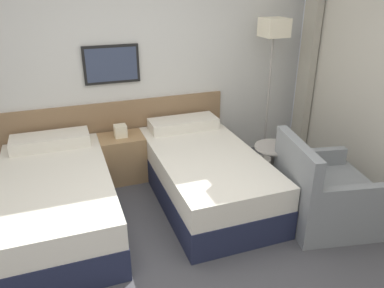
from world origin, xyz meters
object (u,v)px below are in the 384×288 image
object	(u,v)px
floor_lamp	(273,39)
side_table	(273,161)
bed_near_door	(57,200)
nightstand	(123,157)
armchair	(324,196)
bed_near_window	(205,174)

from	to	relation	value
floor_lamp	side_table	xyz separation A→B (m)	(-0.37, -0.80, -1.19)
bed_near_door	nightstand	distance (m)	1.06
bed_near_door	armchair	bearing A→B (deg)	-18.03
nightstand	armchair	xyz separation A→B (m)	(1.73, -1.54, -0.01)
bed_near_door	side_table	bearing A→B (deg)	-5.12
bed_near_door	bed_near_window	bearing A→B (deg)	0.00
bed_near_door	side_table	world-z (taller)	bed_near_door
bed_near_door	bed_near_window	world-z (taller)	same
bed_near_door	floor_lamp	xyz separation A→B (m)	(2.64, 0.59, 1.32)
bed_near_window	floor_lamp	distance (m)	1.81
bed_near_window	floor_lamp	size ratio (longest dim) A/B	1.07
bed_near_door	armchair	size ratio (longest dim) A/B	1.93
bed_near_door	floor_lamp	bearing A→B (deg)	12.65
nightstand	floor_lamp	size ratio (longest dim) A/B	0.38
bed_near_window	nightstand	xyz separation A→B (m)	(-0.78, 0.73, 0.00)
bed_near_window	nightstand	world-z (taller)	nightstand
bed_near_window	floor_lamp	xyz separation A→B (m)	(1.09, 0.59, 1.32)
bed_near_door	armchair	distance (m)	2.63
nightstand	armchair	distance (m)	2.32
bed_near_door	nightstand	world-z (taller)	nightstand
bed_near_door	floor_lamp	size ratio (longest dim) A/B	1.07
nightstand	armchair	bearing A→B (deg)	-41.71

